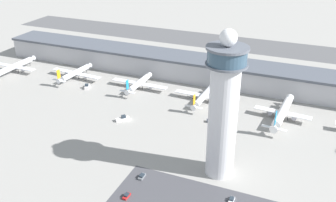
% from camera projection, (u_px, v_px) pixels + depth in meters
% --- Properties ---
extents(ground_plane, '(1000.00, 1000.00, 0.00)m').
position_uv_depth(ground_plane, '(129.00, 120.00, 205.47)').
color(ground_plane, gray).
extents(terminal_building, '(267.59, 25.00, 15.32)m').
position_uv_depth(terminal_building, '(176.00, 65.00, 260.08)').
color(terminal_building, '#B2B2B7').
rests_on(terminal_building, ground).
extents(runway_strip, '(401.39, 44.00, 0.01)m').
position_uv_depth(runway_strip, '(212.00, 41.00, 337.94)').
color(runway_strip, '#515154').
rests_on(runway_strip, ground).
extents(control_tower, '(16.45, 16.45, 63.91)m').
position_uv_depth(control_tower, '(223.00, 108.00, 149.70)').
color(control_tower, silver).
rests_on(control_tower, ground).
extents(airplane_gate_alpha, '(32.77, 40.26, 12.81)m').
position_uv_depth(airplane_gate_alpha, '(14.00, 67.00, 267.26)').
color(airplane_gate_alpha, silver).
rests_on(airplane_gate_alpha, ground).
extents(airplane_gate_bravo, '(39.48, 34.15, 11.87)m').
position_uv_depth(airplane_gate_bravo, '(75.00, 73.00, 256.98)').
color(airplane_gate_bravo, silver).
rests_on(airplane_gate_bravo, ground).
extents(airplane_gate_charlie, '(38.59, 32.23, 11.87)m').
position_uv_depth(airplane_gate_charlie, '(139.00, 83.00, 241.47)').
color(airplane_gate_charlie, white).
rests_on(airplane_gate_charlie, ground).
extents(airplane_gate_delta, '(37.92, 35.99, 11.78)m').
position_uv_depth(airplane_gate_delta, '(204.00, 96.00, 224.64)').
color(airplane_gate_delta, white).
rests_on(airplane_gate_delta, ground).
extents(airplane_gate_echo, '(31.12, 42.46, 14.22)m').
position_uv_depth(airplane_gate_echo, '(282.00, 112.00, 204.19)').
color(airplane_gate_echo, white).
rests_on(airplane_gate_echo, ground).
extents(service_truck_catering, '(6.48, 3.99, 2.47)m').
position_uv_depth(service_truck_catering, '(212.00, 121.00, 203.14)').
color(service_truck_catering, black).
rests_on(service_truck_catering, ground).
extents(service_truck_baggage, '(6.86, 7.07, 2.91)m').
position_uv_depth(service_truck_baggage, '(123.00, 119.00, 204.85)').
color(service_truck_baggage, black).
rests_on(service_truck_baggage, ground).
extents(service_truck_water, '(5.00, 6.94, 3.15)m').
position_uv_depth(service_truck_water, '(87.00, 87.00, 243.81)').
color(service_truck_water, black).
rests_on(service_truck_water, ground).
extents(car_grey_coupe, '(1.93, 4.02, 1.44)m').
position_uv_depth(car_grey_coupe, '(232.00, 200.00, 146.56)').
color(car_grey_coupe, black).
rests_on(car_grey_coupe, ground).
extents(car_navy_sedan, '(1.86, 4.46, 1.54)m').
position_uv_depth(car_navy_sedan, '(142.00, 176.00, 159.84)').
color(car_navy_sedan, black).
rests_on(car_navy_sedan, ground).
extents(car_yellow_taxi, '(1.91, 4.20, 1.51)m').
position_uv_depth(car_yellow_taxi, '(127.00, 196.00, 148.65)').
color(car_yellow_taxi, black).
rests_on(car_yellow_taxi, ground).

